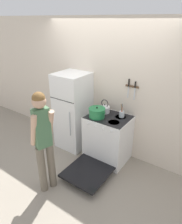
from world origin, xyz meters
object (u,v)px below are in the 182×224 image
(tea_kettle, at_px, (105,109))
(utensil_jar, at_px, (122,114))
(dutch_oven_pot, at_px, (97,113))
(person, at_px, (43,138))
(refrigerator, at_px, (73,111))
(stove_range, at_px, (107,139))

(tea_kettle, relative_size, utensil_jar, 0.97)
(dutch_oven_pot, bearing_deg, person, -101.48)
(refrigerator, bearing_deg, tea_kettle, 10.10)
(refrigerator, height_order, person, person)
(refrigerator, distance_m, tea_kettle, 0.71)
(refrigerator, height_order, stove_range, refrigerator)
(stove_range, distance_m, dutch_oven_pot, 0.57)
(stove_range, bearing_deg, refrigerator, 177.20)
(stove_range, distance_m, person, 1.32)
(refrigerator, height_order, tea_kettle, refrigerator)
(stove_range, bearing_deg, person, -108.65)
(person, bearing_deg, tea_kettle, 8.14)
(tea_kettle, bearing_deg, refrigerator, -169.90)
(dutch_oven_pot, bearing_deg, stove_range, 25.93)
(dutch_oven_pot, distance_m, tea_kettle, 0.25)
(dutch_oven_pot, bearing_deg, tea_kettle, 86.91)
(tea_kettle, height_order, utensil_jar, utensil_jar)
(utensil_jar, xyz_separation_m, person, (-0.58, -1.32, -0.03))
(tea_kettle, height_order, person, person)
(refrigerator, bearing_deg, dutch_oven_pot, -10.67)
(refrigerator, bearing_deg, stove_range, -2.80)
(dutch_oven_pot, bearing_deg, refrigerator, 169.33)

